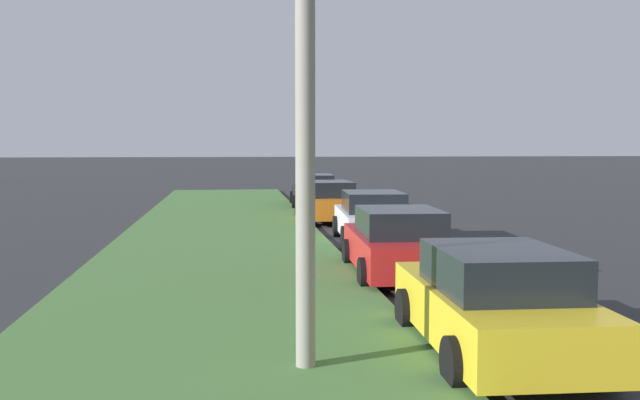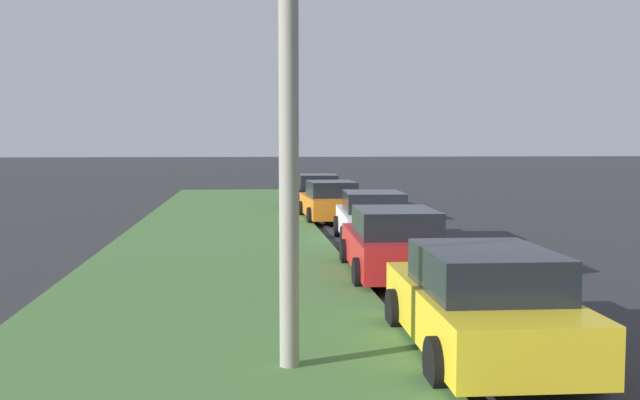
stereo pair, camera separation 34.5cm
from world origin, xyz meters
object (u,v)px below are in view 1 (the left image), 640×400
(streetlight, at_px, (333,13))
(parked_car_orange, at_px, (328,202))
(parked_car_yellow, at_px, (495,303))
(parked_car_black, at_px, (314,191))
(parked_car_white, at_px, (372,218))
(parked_car_red, at_px, (398,244))

(streetlight, bearing_deg, parked_car_orange, -7.37)
(parked_car_yellow, relative_size, parked_car_orange, 1.00)
(parked_car_black, height_order, streetlight, streetlight)
(parked_car_yellow, bearing_deg, parked_car_orange, 1.60)
(parked_car_white, height_order, parked_car_black, same)
(streetlight, bearing_deg, parked_car_red, -20.11)
(parked_car_orange, height_order, parked_car_black, same)
(parked_car_orange, relative_size, parked_car_black, 0.99)
(parked_car_yellow, relative_size, parked_car_black, 0.99)
(parked_car_yellow, xyz_separation_m, parked_car_red, (5.75, -0.02, 0.00))
(parked_car_red, xyz_separation_m, parked_car_orange, (11.15, 0.02, 0.00))
(parked_car_yellow, xyz_separation_m, streetlight, (-0.43, 2.24, 3.67))
(parked_car_red, bearing_deg, parked_car_orange, 2.50)
(parked_car_red, xyz_separation_m, parked_car_black, (16.87, -0.11, 0.00))
(parked_car_yellow, bearing_deg, parked_car_white, -1.05)
(parked_car_red, distance_m, parked_car_black, 16.87)
(parked_car_yellow, distance_m, parked_car_white, 11.08)
(parked_car_yellow, bearing_deg, streetlight, 102.49)
(parked_car_yellow, height_order, parked_car_orange, same)
(parked_car_red, distance_m, parked_car_orange, 11.15)
(parked_car_white, bearing_deg, streetlight, 169.87)
(parked_car_black, xyz_separation_m, streetlight, (-23.05, 2.38, 3.67))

